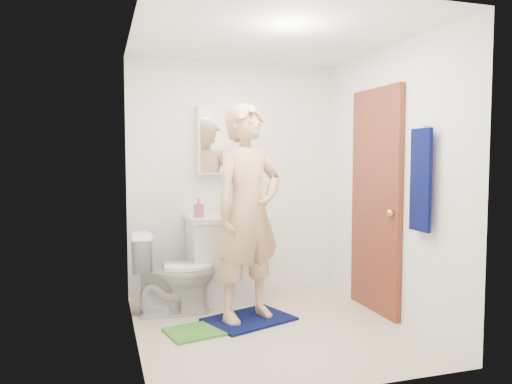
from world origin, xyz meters
TOP-DOWN VIEW (x-y plane):
  - floor at (0.00, 0.00)m, footprint 2.20×2.40m
  - ceiling at (0.00, 0.00)m, footprint 2.20×2.40m
  - wall_back at (0.00, 1.21)m, footprint 2.20×0.02m
  - wall_front at (0.00, -1.21)m, footprint 2.20×0.02m
  - wall_left at (-1.11, 0.00)m, footprint 0.02×2.40m
  - wall_right at (1.11, 0.00)m, footprint 0.02×2.40m
  - vanity_cabinet at (-0.15, 0.91)m, footprint 0.75×0.55m
  - countertop at (-0.15, 0.91)m, footprint 0.79×0.59m
  - sink_basin at (-0.15, 0.91)m, footprint 0.40×0.40m
  - faucet at (-0.15, 1.09)m, footprint 0.03×0.03m
  - medicine_cabinet at (-0.15, 1.14)m, footprint 0.50×0.12m
  - mirror_panel at (-0.15, 1.08)m, footprint 0.46×0.01m
  - door at (1.07, 0.15)m, footprint 0.05×0.80m
  - door_knob at (1.03, -0.17)m, footprint 0.07×0.07m
  - towel at (1.03, -0.57)m, footprint 0.03×0.24m
  - towel_hook at (1.07, -0.57)m, footprint 0.06×0.02m
  - toilet at (-0.72, 0.62)m, footprint 0.77×0.47m
  - bath_mat at (-0.13, 0.21)m, footprint 0.85×0.72m
  - green_rug at (-0.63, 0.05)m, footprint 0.53×0.47m
  - soap_dispenser at (-0.45, 0.83)m, footprint 0.09×0.09m
  - toothbrush_cup at (-0.05, 1.04)m, footprint 0.14×0.14m
  - man at (-0.14, 0.22)m, footprint 0.79×0.66m

SIDE VIEW (x-z plane):
  - floor at x=0.00m, z-range -0.02..0.00m
  - green_rug at x=-0.63m, z-range 0.00..0.02m
  - bath_mat at x=-0.13m, z-range 0.00..0.02m
  - toilet at x=-0.72m, z-range 0.00..0.76m
  - vanity_cabinet at x=-0.15m, z-range 0.00..0.80m
  - countertop at x=-0.15m, z-range 0.80..0.85m
  - sink_basin at x=-0.15m, z-range 0.83..0.86m
  - toothbrush_cup at x=-0.05m, z-range 0.85..0.94m
  - faucet at x=-0.15m, z-range 0.85..0.97m
  - soap_dispenser at x=-0.45m, z-range 0.85..1.03m
  - door_knob at x=1.03m, z-range 0.91..0.98m
  - man at x=-0.14m, z-range 0.02..1.88m
  - door at x=1.07m, z-range 0.00..2.05m
  - wall_back at x=0.00m, z-range 0.00..2.40m
  - wall_front at x=0.00m, z-range 0.00..2.40m
  - wall_left at x=-1.11m, z-range 0.00..2.40m
  - wall_right at x=1.11m, z-range 0.00..2.40m
  - towel at x=1.03m, z-range 0.85..1.65m
  - medicine_cabinet at x=-0.15m, z-range 1.25..1.95m
  - mirror_panel at x=-0.15m, z-range 1.27..1.93m
  - towel_hook at x=1.07m, z-range 1.66..1.68m
  - ceiling at x=0.00m, z-range 2.40..2.42m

